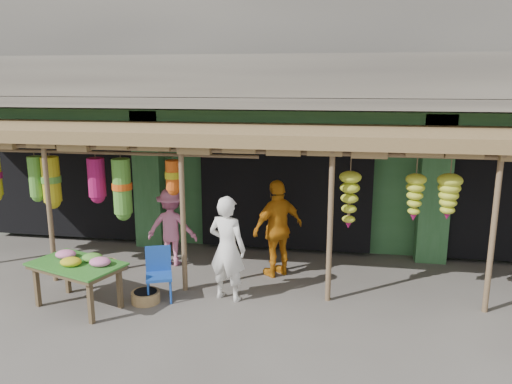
% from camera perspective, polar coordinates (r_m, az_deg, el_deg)
% --- Properties ---
extents(ground, '(80.00, 80.00, 0.00)m').
position_cam_1_polar(ground, '(8.96, 1.69, -11.25)').
color(ground, '#514C47').
rests_on(ground, ground).
extents(building, '(16.40, 6.80, 7.00)m').
position_cam_1_polar(building, '(13.02, 4.88, 11.50)').
color(building, gray).
rests_on(building, ground).
extents(awning, '(14.00, 2.70, 2.79)m').
position_cam_1_polar(awning, '(9.06, 1.48, 5.96)').
color(awning, brown).
rests_on(awning, ground).
extents(flower_table, '(1.68, 1.31, 0.89)m').
position_cam_1_polar(flower_table, '(8.61, -19.64, -7.91)').
color(flower_table, brown).
rests_on(flower_table, ground).
extents(blue_chair, '(0.55, 0.56, 0.89)m').
position_cam_1_polar(blue_chair, '(8.65, -11.06, -8.80)').
color(blue_chair, '#1945A4').
rests_on(blue_chair, ground).
extents(basket_left, '(0.54, 0.54, 0.19)m').
position_cam_1_polar(basket_left, '(10.25, -16.85, -8.08)').
color(basket_left, '#956D44').
rests_on(basket_left, ground).
extents(basket_mid, '(0.57, 0.57, 0.18)m').
position_cam_1_polar(basket_mid, '(8.71, -12.49, -11.62)').
color(basket_mid, '#9B6F45').
rests_on(basket_mid, ground).
extents(person_front, '(0.75, 0.59, 1.79)m').
position_cam_1_polar(person_front, '(8.35, -3.30, -6.46)').
color(person_front, white).
rests_on(person_front, ground).
extents(person_vendor, '(1.10, 1.06, 1.84)m').
position_cam_1_polar(person_vendor, '(9.35, 2.54, -4.17)').
color(person_vendor, orange).
rests_on(person_vendor, ground).
extents(person_shopper, '(1.03, 0.61, 1.56)m').
position_cam_1_polar(person_shopper, '(10.06, -9.62, -3.96)').
color(person_shopper, pink).
rests_on(person_shopper, ground).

